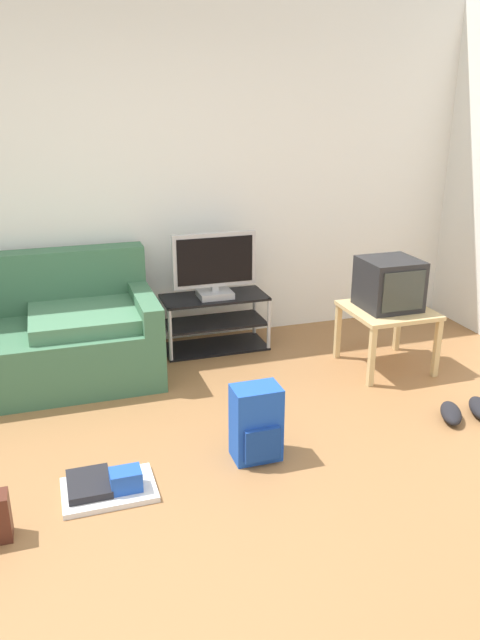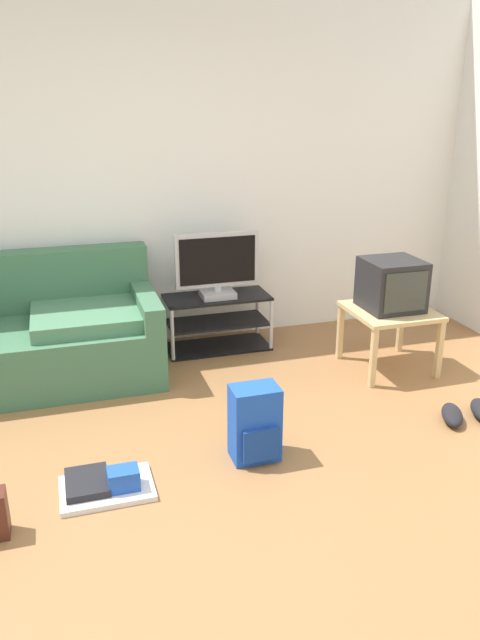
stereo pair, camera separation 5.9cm
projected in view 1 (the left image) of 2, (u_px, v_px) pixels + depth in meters
ground_plane at (183, 528)px, 2.96m from camera, size 9.00×9.80×0.02m
wall_back at (106, 178)px, 4.68m from camera, size 9.00×0.10×2.70m
couch at (8, 341)px, 4.34m from camera, size 2.06×0.93×0.87m
tv_stand at (215, 322)px, 4.97m from camera, size 0.83×0.38×0.44m
flat_tv at (215, 266)px, 4.79m from camera, size 0.66×0.22×0.51m
side_table at (388, 316)px, 4.56m from camera, size 0.59×0.59×0.47m
crt_tv at (389, 284)px, 4.49m from camera, size 0.40×0.40×0.37m
backpack at (256, 424)px, 3.45m from camera, size 0.27×0.26×0.44m
sneakers_pair at (466, 410)px, 3.94m from camera, size 0.45×0.31×0.09m
floor_tray at (108, 486)px, 3.19m from camera, size 0.48×0.34×0.14m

